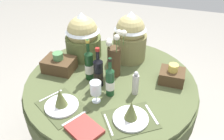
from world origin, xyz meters
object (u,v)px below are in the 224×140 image
wine_bottle_left (98,72)px  gift_tub_back_centre (130,35)px  dining_table (111,94)px  book_on_table (84,130)px  place_setting_right (131,115)px  woven_basket_side_right (172,75)px  pepper_mill (135,84)px  flower_vase (114,58)px  wine_bottle_rear (110,81)px  wine_bottle_right (89,65)px  woven_basket_side_left (59,64)px  wine_glass_left (96,88)px  place_setting_left (61,102)px  gift_tub_back_left (83,34)px

wine_bottle_left → gift_tub_back_centre: 0.50m
dining_table → book_on_table: size_ratio=6.74×
place_setting_right → woven_basket_side_right: size_ratio=2.18×
pepper_mill → flower_vase: bearing=139.8°
dining_table → book_on_table: (0.00, -0.55, 0.16)m
book_on_table → gift_tub_back_centre: (0.06, 0.94, 0.23)m
pepper_mill → book_on_table: size_ratio=0.96×
gift_tub_back_centre → wine_bottle_rear: bearing=-91.2°
wine_bottle_right → woven_basket_side_left: (-0.29, 0.03, -0.07)m
flower_vase → pepper_mill: size_ratio=2.02×
wine_bottle_right → wine_glass_left: size_ratio=2.05×
place_setting_right → flower_vase: flower_vase is taller
wine_bottle_rear → woven_basket_side_left: wine_bottle_rear is taller
place_setting_left → wine_bottle_left: bearing=62.4°
wine_bottle_left → book_on_table: (0.07, -0.47, -0.11)m
book_on_table → gift_tub_back_left: (-0.36, 0.85, 0.21)m
gift_tub_back_left → woven_basket_side_right: size_ratio=2.21×
wine_bottle_left → gift_tub_back_left: bearing=127.1°
wine_bottle_left → book_on_table: bearing=-81.0°
place_setting_left → place_setting_right: bearing=3.2°
place_setting_right → dining_table: bearing=124.7°
flower_vase → wine_bottle_rear: (0.05, -0.26, -0.04)m
place_setting_right → wine_bottle_right: size_ratio=1.20×
woven_basket_side_left → woven_basket_side_right: bearing=7.8°
wine_bottle_right → wine_bottle_rear: size_ratio=1.10×
woven_basket_side_right → flower_vase: bearing=-174.6°
place_setting_left → flower_vase: (0.24, 0.49, 0.12)m
dining_table → wine_bottle_left: (-0.07, -0.08, 0.27)m
dining_table → place_setting_left: place_setting_left is taller
dining_table → flower_vase: size_ratio=3.47×
wine_bottle_rear → woven_basket_side_right: wine_bottle_rear is taller
place_setting_right → gift_tub_back_left: bearing=132.8°
woven_basket_side_right → gift_tub_back_left: bearing=169.3°
wine_bottle_left → book_on_table: wine_bottle_left is taller
pepper_mill → gift_tub_back_left: gift_tub_back_left is taller
wine_bottle_left → wine_bottle_right: (-0.10, 0.06, 0.01)m
dining_table → pepper_mill: 0.34m
flower_vase → wine_glass_left: flower_vase is taller
place_setting_right → flower_vase: bearing=119.0°
flower_vase → wine_bottle_right: size_ratio=1.15×
gift_tub_back_centre → woven_basket_side_right: size_ratio=2.35×
place_setting_right → gift_tub_back_centre: size_ratio=0.93×
wine_bottle_left → gift_tub_back_left: 0.48m
woven_basket_side_left → wine_bottle_right: bearing=-5.7°
wine_bottle_right → woven_basket_side_right: wine_bottle_right is taller
place_setting_left → pepper_mill: pepper_mill is taller
book_on_table → pepper_mill: bearing=92.1°
place_setting_right → woven_basket_side_left: bearing=152.4°
woven_basket_side_left → pepper_mill: bearing=-8.6°
book_on_table → gift_tub_back_left: gift_tub_back_left is taller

